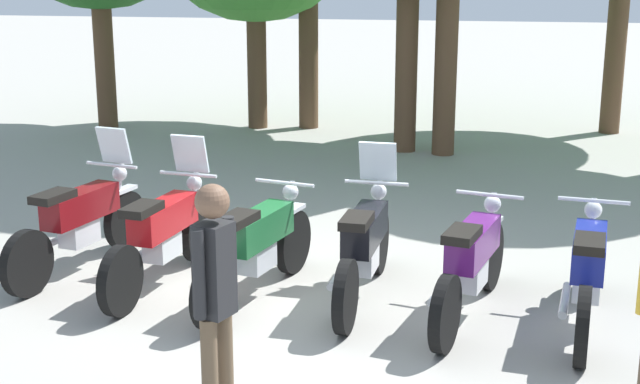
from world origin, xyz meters
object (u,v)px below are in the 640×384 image
motorcycle_1 (164,233)px  motorcycle_5 (587,271)px  motorcycle_0 (81,220)px  motorcycle_2 (258,246)px  motorcycle_3 (364,245)px  motorcycle_4 (472,262)px  person_1 (215,290)px

motorcycle_1 → motorcycle_5: size_ratio=1.00×
motorcycle_0 → motorcycle_1: same height
motorcycle_2 → motorcycle_5: bearing=-79.5°
motorcycle_5 → motorcycle_3: bearing=88.6°
motorcycle_0 → motorcycle_1: bearing=-92.4°
motorcycle_0 → motorcycle_1: (0.97, -0.26, 0.00)m
motorcycle_3 → motorcycle_5: 1.97m
motorcycle_0 → motorcycle_4: 3.92m
motorcycle_1 → motorcycle_3: (1.94, -0.00, 0.00)m
motorcycle_0 → motorcycle_4: (3.89, -0.51, -0.01)m
motorcycle_4 → motorcycle_0: bearing=95.7°
motorcycle_0 → motorcycle_2: (1.94, -0.42, -0.01)m
motorcycle_0 → motorcycle_2: motorcycle_0 is taller
motorcycle_3 → motorcycle_4: (0.98, -0.25, -0.01)m
motorcycle_3 → motorcycle_1: bearing=93.1°
motorcycle_2 → motorcycle_3: (0.97, 0.17, 0.01)m
motorcycle_4 → person_1: 2.84m
motorcycle_2 → person_1: size_ratio=1.27×
motorcycle_0 → motorcycle_3: (2.91, -0.26, 0.00)m
motorcycle_1 → motorcycle_2: motorcycle_1 is taller
person_1 → motorcycle_4: bearing=-105.4°
motorcycle_2 → person_1: (0.35, -2.39, 0.49)m
motorcycle_2 → motorcycle_3: 0.98m
motorcycle_3 → motorcycle_5: size_ratio=1.00×
motorcycle_4 → person_1: size_ratio=1.27×
motorcycle_1 → person_1: bearing=-145.0°
motorcycle_3 → motorcycle_5: bearing=-95.5°
motorcycle_4 → motorcycle_5: 0.97m
person_1 → motorcycle_3: bearing=-84.3°
motorcycle_1 → motorcycle_0: bearing=82.8°
motorcycle_4 → motorcycle_5: bearing=-79.5°
motorcycle_3 → motorcycle_5: (1.95, -0.30, -0.01)m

